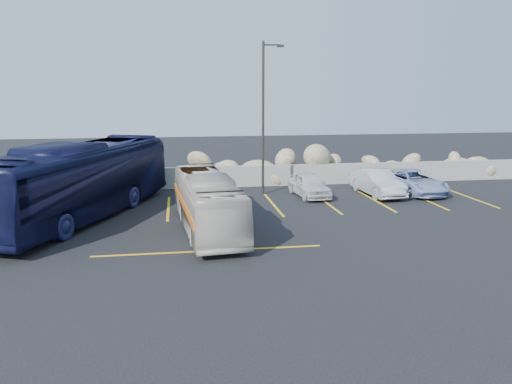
{
  "coord_description": "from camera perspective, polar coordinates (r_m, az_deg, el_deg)",
  "views": [
    {
      "loc": [
        -1.94,
        -16.51,
        5.5
      ],
      "look_at": [
        1.27,
        4.0,
        1.28
      ],
      "focal_mm": 35.0,
      "sensor_mm": 36.0,
      "label": 1
    }
  ],
  "objects": [
    {
      "name": "ground",
      "position": [
        17.51,
        -2.09,
        -6.81
      ],
      "size": [
        90.0,
        90.0,
        0.0
      ],
      "primitive_type": "plane",
      "color": "black",
      "rests_on": "ground"
    },
    {
      "name": "seawall",
      "position": [
        28.99,
        -4.92,
        1.73
      ],
      "size": [
        60.0,
        0.4,
        1.2
      ],
      "primitive_type": "cube",
      "color": "gray",
      "rests_on": "ground"
    },
    {
      "name": "riprap_pile",
      "position": [
        30.07,
        -5.11,
        3.43
      ],
      "size": [
        54.0,
        2.8,
        2.6
      ],
      "primitive_type": null,
      "color": "#8B795B",
      "rests_on": "ground"
    },
    {
      "name": "parking_lines",
      "position": [
        23.68,
        7.52,
        -2.01
      ],
      "size": [
        18.16,
        9.36,
        0.01
      ],
      "color": "yellow",
      "rests_on": "ground"
    },
    {
      "name": "lamppost",
      "position": [
        26.42,
        0.93,
        8.89
      ],
      "size": [
        1.14,
        0.18,
        8.0
      ],
      "color": "#302E2B",
      "rests_on": "ground"
    },
    {
      "name": "vintage_bus",
      "position": [
        20.07,
        -5.61,
        -1.13
      ],
      "size": [
        2.59,
        8.24,
        2.26
      ],
      "primitive_type": "imported",
      "rotation": [
        0.0,
        0.0,
        0.09
      ],
      "color": "beige",
      "rests_on": "ground"
    },
    {
      "name": "tour_coach",
      "position": [
        22.95,
        -19.5,
        1.23
      ],
      "size": [
        7.12,
        12.14,
        3.33
      ],
      "primitive_type": "imported",
      "rotation": [
        0.0,
        0.0,
        -0.39
      ],
      "color": "#101337",
      "rests_on": "ground"
    },
    {
      "name": "car_a",
      "position": [
        26.51,
        6.08,
        0.84
      ],
      "size": [
        1.8,
        3.78,
        1.25
      ],
      "primitive_type": "imported",
      "rotation": [
        0.0,
        0.0,
        0.09
      ],
      "color": "silver",
      "rests_on": "ground"
    },
    {
      "name": "car_b",
      "position": [
        27.42,
        13.7,
        1.06
      ],
      "size": [
        1.73,
        4.25,
        1.37
      ],
      "primitive_type": "imported",
      "rotation": [
        0.0,
        0.0,
        0.07
      ],
      "color": "silver",
      "rests_on": "ground"
    },
    {
      "name": "car_d",
      "position": [
        28.52,
        17.58,
        1.14
      ],
      "size": [
        2.56,
        4.75,
        1.27
      ],
      "primitive_type": "imported",
      "rotation": [
        0.0,
        0.0,
        0.1
      ],
      "color": "#8FA1CB",
      "rests_on": "ground"
    }
  ]
}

